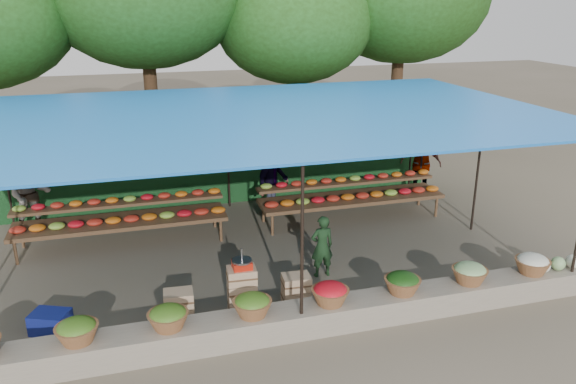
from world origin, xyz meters
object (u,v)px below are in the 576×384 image
object	(u,v)px
blue_crate_back	(51,322)
vendor_seated	(322,246)
crate_counter	(240,294)
weighing_scale	(242,264)

from	to	relation	value
blue_crate_back	vendor_seated	bearing A→B (deg)	30.91
crate_counter	vendor_seated	world-z (taller)	vendor_seated
vendor_seated	blue_crate_back	size ratio (longest dim) A/B	2.15
weighing_scale	vendor_seated	xyz separation A→B (m)	(1.62, 0.82, -0.27)
vendor_seated	blue_crate_back	bearing A→B (deg)	5.03
crate_counter	blue_crate_back	size ratio (longest dim) A/B	4.39
vendor_seated	blue_crate_back	xyz separation A→B (m)	(-4.53, -0.58, -0.42)
vendor_seated	blue_crate_back	distance (m)	4.58
vendor_seated	blue_crate_back	world-z (taller)	vendor_seated
crate_counter	weighing_scale	world-z (taller)	weighing_scale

